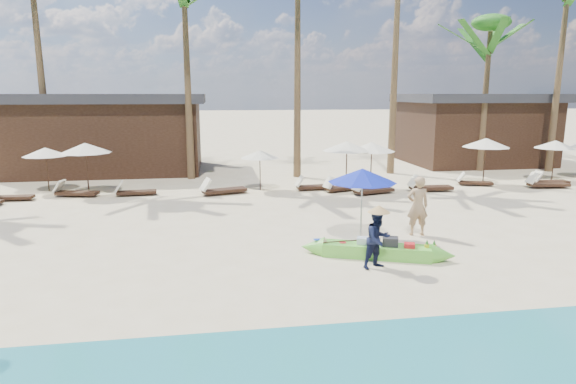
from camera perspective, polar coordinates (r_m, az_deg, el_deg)
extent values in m
plane|color=beige|center=(11.75, 2.39, -9.93)|extent=(240.00, 240.00, 0.00)
cube|color=#61C43B|center=(13.17, 10.40, -6.91)|extent=(2.88, 1.54, 0.34)
cube|color=white|center=(13.17, 10.41, -6.84)|extent=(2.45, 1.25, 0.15)
cube|color=#262628|center=(13.10, 12.03, -5.93)|extent=(0.49, 0.44, 0.32)
cube|color=silver|center=(13.16, 8.87, -5.87)|extent=(0.39, 0.36, 0.25)
cube|color=red|center=(13.09, 14.20, -6.31)|extent=(0.33, 0.30, 0.20)
cylinder|color=red|center=(13.22, 6.50, -6.12)|extent=(0.20, 0.20, 0.08)
cylinder|color=#262628|center=(13.15, 5.48, -6.21)|extent=(0.18, 0.18, 0.07)
sphere|color=tan|center=(13.21, 4.34, -5.90)|extent=(0.16, 0.16, 0.16)
cylinder|color=gold|center=(13.24, 16.13, -6.29)|extent=(0.13, 0.13, 0.16)
cylinder|color=gold|center=(13.26, 16.91, -6.32)|extent=(0.13, 0.13, 0.16)
imported|color=tan|center=(15.29, 15.11, -1.61)|extent=(0.71, 0.50, 1.85)
imported|color=#131834|center=(12.24, 10.59, -5.52)|extent=(0.89, 0.79, 1.50)
cylinder|color=#99999E|center=(14.41, 8.70, -1.61)|extent=(0.05, 0.05, 2.11)
cone|color=#1222A9|center=(14.23, 8.81, 1.96)|extent=(2.02, 2.02, 0.41)
cylinder|color=#372216|center=(24.06, -26.65, 2.33)|extent=(0.05, 0.05, 1.91)
cone|color=beige|center=(23.96, -26.83, 4.27)|extent=(1.91, 1.91, 0.38)
cube|color=#372216|center=(22.73, -29.90, -0.54)|extent=(1.64, 0.54, 0.12)
cylinder|color=#372216|center=(22.59, -22.72, 2.48)|extent=(0.05, 0.05, 2.18)
cone|color=beige|center=(22.48, -22.91, 4.84)|extent=(2.18, 2.18, 0.44)
cube|color=#372216|center=(22.37, -23.69, -0.12)|extent=(1.82, 0.90, 0.12)
cube|color=beige|center=(22.67, -25.49, 0.67)|extent=(0.50, 0.63, 0.51)
cube|color=#372216|center=(21.72, -17.49, -0.02)|extent=(1.67, 0.65, 0.12)
cube|color=beige|center=(21.74, -19.43, 0.64)|extent=(0.41, 0.56, 0.48)
cylinder|color=#372216|center=(21.80, -3.33, 2.52)|extent=(0.04, 0.04, 1.77)
cone|color=beige|center=(21.69, -3.36, 4.50)|extent=(1.77, 1.77, 0.35)
cube|color=#372216|center=(21.16, -7.54, 0.19)|extent=(1.99, 1.15, 0.13)
cube|color=beige|center=(20.86, -9.74, 0.89)|extent=(0.59, 0.71, 0.55)
cylinder|color=#372216|center=(21.71, 6.94, 2.97)|extent=(0.05, 0.05, 2.19)
cone|color=beige|center=(21.59, 7.00, 5.44)|extent=(2.19, 2.19, 0.44)
cube|color=#372216|center=(21.96, 3.24, 0.63)|extent=(1.70, 0.64, 0.12)
cube|color=beige|center=(21.72, 1.37, 1.32)|extent=(0.41, 0.56, 0.49)
cube|color=#372216|center=(21.79, 6.58, 0.50)|extent=(1.82, 1.10, 0.12)
cube|color=beige|center=(21.32, 4.91, 1.13)|extent=(0.55, 0.66, 0.51)
cylinder|color=#372216|center=(22.22, 9.82, 2.99)|extent=(0.05, 0.05, 2.11)
cone|color=beige|center=(22.11, 9.90, 5.32)|extent=(2.11, 2.11, 0.42)
cube|color=#372216|center=(21.36, 10.13, 0.19)|extent=(1.89, 1.03, 0.13)
cube|color=beige|center=(20.87, 8.35, 0.87)|extent=(0.54, 0.67, 0.53)
cube|color=#372216|center=(22.55, 16.60, 0.50)|extent=(1.90, 0.68, 0.13)
cube|color=beige|center=(22.18, 14.68, 1.30)|extent=(0.44, 0.62, 0.55)
cylinder|color=#372216|center=(24.92, 22.26, 3.29)|extent=(0.05, 0.05, 2.18)
cone|color=beige|center=(24.82, 22.42, 5.42)|extent=(2.18, 2.18, 0.44)
cube|color=#372216|center=(24.65, 21.34, 1.03)|extent=(1.62, 0.97, 0.11)
cube|color=beige|center=(24.48, 19.82, 1.71)|extent=(0.49, 0.58, 0.45)
cylinder|color=#372216|center=(27.56, 28.96, 3.20)|extent=(0.05, 0.05, 1.98)
cone|color=beige|center=(27.47, 29.13, 4.95)|extent=(1.98, 1.98, 0.40)
cube|color=#372216|center=(25.46, 28.48, 0.78)|extent=(1.86, 0.77, 0.13)
cube|color=beige|center=(25.00, 26.98, 1.49)|extent=(0.46, 0.62, 0.53)
cube|color=#372216|center=(26.29, 28.66, 1.05)|extent=(1.73, 0.57, 0.12)
cube|color=beige|center=(25.79, 27.37, 1.68)|extent=(0.39, 0.56, 0.50)
cone|color=brown|center=(27.13, -27.28, 12.73)|extent=(0.40, 0.40, 10.89)
cone|color=brown|center=(25.04, -11.83, 13.00)|extent=(0.40, 0.40, 10.08)
cone|color=brown|center=(25.14, 1.13, 14.58)|extent=(0.40, 0.40, 11.26)
cone|color=brown|center=(26.97, 12.62, 16.13)|extent=(0.40, 0.40, 13.16)
cone|color=brown|center=(29.35, 22.31, 10.19)|extent=(0.40, 0.40, 8.07)
ellipsoid|color=#276619|center=(29.59, 22.94, 18.01)|extent=(2.08, 2.08, 0.88)
cone|color=brown|center=(30.76, 29.42, 12.00)|extent=(0.40, 0.40, 10.64)
cube|color=#372216|center=(28.93, -20.51, 6.07)|extent=(10.00, 6.00, 3.80)
cube|color=#2D2D33|center=(28.83, -20.82, 10.32)|extent=(10.80, 6.60, 0.50)
cube|color=#372216|center=(32.60, 21.11, 6.56)|extent=(8.00, 6.00, 3.80)
cube|color=#2D2D33|center=(32.51, 21.39, 10.33)|extent=(8.80, 6.60, 0.50)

